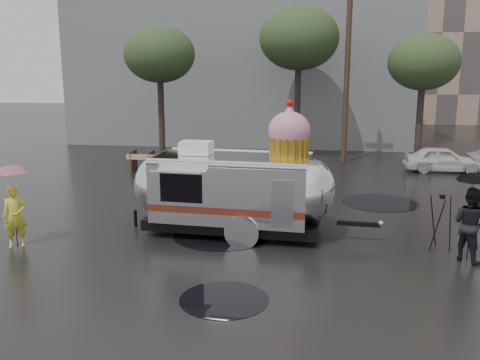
% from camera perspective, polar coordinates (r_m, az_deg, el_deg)
% --- Properties ---
extents(ground, '(120.00, 120.00, 0.00)m').
position_cam_1_polar(ground, '(13.62, 3.56, -7.86)').
color(ground, black).
rests_on(ground, ground).
extents(puddles, '(10.99, 11.20, 0.01)m').
position_cam_1_polar(puddles, '(14.49, 17.17, -7.14)').
color(puddles, black).
rests_on(puddles, ground).
extents(grey_building, '(22.00, 12.00, 13.00)m').
position_cam_1_polar(grey_building, '(37.16, 0.80, 14.92)').
color(grey_building, slate).
rests_on(grey_building, ground).
extents(utility_pole, '(1.60, 0.28, 9.00)m').
position_cam_1_polar(utility_pole, '(26.80, 11.92, 11.76)').
color(utility_pole, '#473323').
rests_on(utility_pole, ground).
extents(tree_left, '(3.64, 3.64, 6.95)m').
position_cam_1_polar(tree_left, '(27.02, -9.03, 13.70)').
color(tree_left, '#382D26').
rests_on(tree_left, ground).
extents(tree_mid, '(4.20, 4.20, 8.03)m').
position_cam_1_polar(tree_mid, '(27.84, 6.64, 15.48)').
color(tree_mid, '#382D26').
rests_on(tree_mid, ground).
extents(tree_right, '(3.36, 3.36, 6.42)m').
position_cam_1_polar(tree_right, '(26.23, 19.91, 12.27)').
color(tree_right, '#382D26').
rests_on(tree_right, ground).
extents(barricade_row, '(4.30, 0.80, 1.00)m').
position_cam_1_polar(barricade_row, '(24.03, -7.53, 2.09)').
color(barricade_row, '#473323').
rests_on(barricade_row, ground).
extents(airstream_trailer, '(7.37, 2.93, 3.97)m').
position_cam_1_polar(airstream_trailer, '(14.63, -0.43, -0.74)').
color(airstream_trailer, silver).
rests_on(airstream_trailer, ground).
extents(person_left, '(0.72, 0.65, 1.68)m').
position_cam_1_polar(person_left, '(14.92, -23.96, -3.76)').
color(person_left, yellow).
rests_on(person_left, ground).
extents(umbrella_pink, '(1.05, 1.05, 2.26)m').
position_cam_1_polar(umbrella_pink, '(14.68, -24.31, 0.26)').
color(umbrella_pink, '#F79ABE').
rests_on(umbrella_pink, ground).
extents(person_right, '(0.97, 1.01, 1.88)m').
position_cam_1_polar(person_right, '(13.84, 24.43, -4.55)').
color(person_right, black).
rests_on(person_right, ground).
extents(umbrella_black, '(1.06, 1.06, 2.27)m').
position_cam_1_polar(umbrella_black, '(13.61, 24.78, -0.62)').
color(umbrella_black, black).
rests_on(umbrella_black, ground).
extents(tripod, '(0.55, 0.62, 1.50)m').
position_cam_1_polar(tripod, '(14.42, 21.61, -3.89)').
color(tripod, black).
rests_on(tripod, ground).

